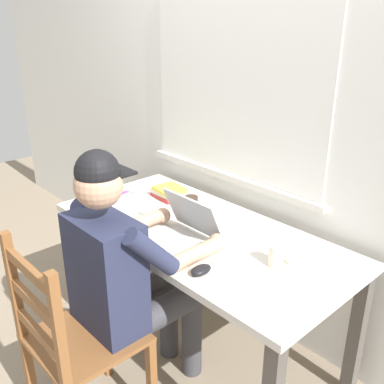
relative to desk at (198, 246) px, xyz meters
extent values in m
plane|color=gray|center=(0.00, 0.00, -0.63)|extent=(8.00, 8.00, 0.00)
cube|color=silver|center=(0.00, 0.45, 0.67)|extent=(6.00, 0.04, 2.60)
cube|color=white|center=(-0.19, 0.42, 0.71)|extent=(1.20, 0.01, 0.93)
cube|color=beige|center=(-0.19, 0.42, 0.22)|extent=(1.26, 0.06, 0.04)
cube|color=beige|center=(0.00, 0.00, 0.07)|extent=(1.55, 0.74, 0.03)
cube|color=#4C4742|center=(-0.73, -0.32, -0.29)|extent=(0.06, 0.06, 0.69)
cube|color=#4C4742|center=(-0.73, 0.32, -0.29)|extent=(0.06, 0.06, 0.69)
cube|color=#4C4742|center=(0.73, 0.32, -0.29)|extent=(0.06, 0.06, 0.69)
cube|color=#232842|center=(0.02, -0.55, 0.08)|extent=(0.34, 0.20, 0.50)
sphere|color=tan|center=(0.02, -0.55, 0.48)|extent=(0.19, 0.19, 0.19)
sphere|color=black|center=(0.02, -0.55, 0.53)|extent=(0.17, 0.17, 0.17)
cube|color=black|center=(0.02, -0.46, 0.51)|extent=(0.13, 0.10, 0.01)
cylinder|color=#38383D|center=(-0.07, -0.35, -0.17)|extent=(0.13, 0.40, 0.13)
cylinder|color=#38383D|center=(0.11, -0.35, -0.17)|extent=(0.13, 0.40, 0.13)
cylinder|color=#38383D|center=(-0.07, -0.15, -0.40)|extent=(0.10, 0.10, 0.47)
cylinder|color=#38383D|center=(0.11, -0.15, -0.40)|extent=(0.10, 0.10, 0.47)
cylinder|color=#232842|center=(-0.18, -0.46, 0.24)|extent=(0.10, 0.25, 0.25)
cylinder|color=tan|center=(-0.18, -0.23, 0.14)|extent=(0.07, 0.28, 0.07)
sphere|color=tan|center=(-0.17, -0.09, 0.14)|extent=(0.08, 0.08, 0.08)
cylinder|color=#232842|center=(0.22, -0.46, 0.24)|extent=(0.10, 0.25, 0.25)
cylinder|color=tan|center=(0.22, -0.23, 0.14)|extent=(0.07, 0.28, 0.07)
sphere|color=tan|center=(0.21, -0.09, 0.14)|extent=(0.08, 0.08, 0.08)
cube|color=brown|center=(0.02, -0.67, -0.18)|extent=(0.42, 0.42, 0.02)
cube|color=brown|center=(0.21, -0.48, -0.41)|extent=(0.04, 0.04, 0.45)
cube|color=brown|center=(-0.17, -0.48, -0.41)|extent=(0.04, 0.04, 0.45)
cube|color=brown|center=(-0.17, -0.86, -0.41)|extent=(0.04, 0.04, 0.45)
cube|color=brown|center=(0.21, -0.86, 0.07)|extent=(0.04, 0.04, 0.48)
cube|color=brown|center=(-0.17, -0.86, 0.07)|extent=(0.04, 0.04, 0.48)
cube|color=brown|center=(0.02, -0.86, -0.05)|extent=(0.36, 0.02, 0.04)
cube|color=brown|center=(0.02, -0.86, 0.09)|extent=(0.36, 0.02, 0.04)
cube|color=brown|center=(0.02, -0.86, 0.23)|extent=(0.36, 0.02, 0.04)
cube|color=#ADAFB2|center=(0.03, -0.23, 0.10)|extent=(0.33, 0.23, 0.02)
cube|color=silver|center=(0.03, -0.23, 0.11)|extent=(0.29, 0.17, 0.00)
cube|color=#ADAFB2|center=(0.03, -0.07, 0.21)|extent=(0.33, 0.10, 0.20)
cube|color=silver|center=(0.03, -0.07, 0.21)|extent=(0.29, 0.08, 0.17)
ellipsoid|color=black|center=(0.29, -0.26, 0.11)|extent=(0.06, 0.10, 0.03)
cylinder|color=beige|center=(0.46, 0.02, 0.14)|extent=(0.08, 0.08, 0.09)
torus|color=beige|center=(0.51, 0.02, 0.14)|extent=(0.05, 0.01, 0.05)
cylinder|color=#38281E|center=(-0.18, 0.11, 0.14)|extent=(0.07, 0.07, 0.09)
torus|color=#38281E|center=(-0.13, 0.11, 0.14)|extent=(0.05, 0.01, 0.05)
cube|color=#BC332D|center=(-0.43, 0.14, 0.10)|extent=(0.19, 0.12, 0.02)
cube|color=white|center=(-0.43, 0.15, 0.12)|extent=(0.19, 0.11, 0.02)
cube|color=gold|center=(-0.41, 0.16, 0.14)|extent=(0.18, 0.16, 0.02)
cube|color=white|center=(0.38, -0.11, 0.09)|extent=(0.25, 0.23, 0.00)
cube|color=silver|center=(-0.49, -0.03, 0.09)|extent=(0.27, 0.18, 0.01)
cube|color=#7A4293|center=(-0.61, 0.00, 0.09)|extent=(0.14, 0.10, 0.00)
camera|label=1|loc=(1.40, -1.34, 1.09)|focal=41.14mm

